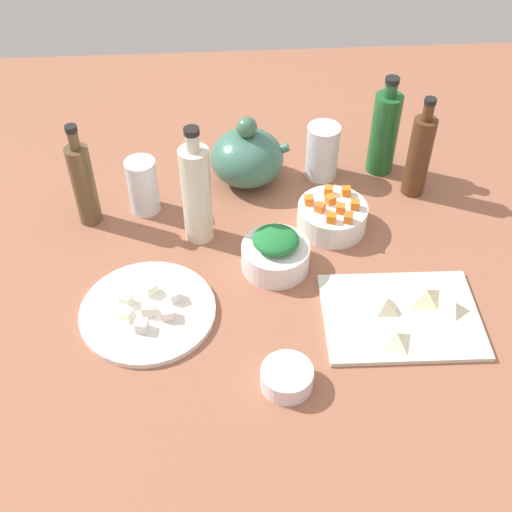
{
  "coord_description": "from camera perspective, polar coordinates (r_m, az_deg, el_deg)",
  "views": [
    {
      "loc": [
        -6.08,
        -91.42,
        96.95
      ],
      "look_at": [
        0.0,
        0.0,
        8.0
      ],
      "focal_mm": 46.0,
      "sensor_mm": 36.0,
      "label": 1
    }
  ],
  "objects": [
    {
      "name": "carrot_cube_2",
      "position": [
        1.35,
        8.05,
        3.29
      ],
      "size": [
        2.2,
        2.2,
        1.8
      ],
      "primitive_type": "cube",
      "rotation": [
        0.0,
        0.0,
        1.31
      ],
      "color": "orange",
      "rests_on": "bowl_carrots"
    },
    {
      "name": "bowl_small_side",
      "position": [
        1.13,
        2.69,
        -10.51
      ],
      "size": [
        9.02,
        9.02,
        3.91
      ],
      "primitive_type": "cylinder",
      "color": "white",
      "rests_on": "tabletop"
    },
    {
      "name": "dumpling_1",
      "position": [
        1.28,
        16.9,
        -4.22
      ],
      "size": [
        4.89,
        4.36,
        2.22
      ],
      "primitive_type": "pyramid",
      "rotation": [
        0.0,
        0.0,
        3.03
      ],
      "color": "beige",
      "rests_on": "cutting_board"
    },
    {
      "name": "teapot",
      "position": [
        1.5,
        -0.77,
        8.62
      ],
      "size": [
        18.11,
        16.39,
        16.75
      ],
      "color": "#3D715F",
      "rests_on": "tabletop"
    },
    {
      "name": "carrot_cube_6",
      "position": [
        1.39,
        4.62,
        4.88
      ],
      "size": [
        1.82,
        1.82,
        1.8
      ],
      "primitive_type": "cube",
      "rotation": [
        0.0,
        0.0,
        0.01
      ],
      "color": "orange",
      "rests_on": "bowl_carrots"
    },
    {
      "name": "drinking_glass_0",
      "position": [
        1.53,
        5.79,
        9.03
      ],
      "size": [
        7.55,
        7.55,
        13.05
      ],
      "primitive_type": "cylinder",
      "color": "white",
      "rests_on": "tabletop"
    },
    {
      "name": "tofu_cube_4",
      "position": [
        1.25,
        -7.12,
        -3.43
      ],
      "size": [
        2.9,
        2.9,
        2.2
      ],
      "primitive_type": "cube",
      "rotation": [
        0.0,
        0.0,
        0.41
      ],
      "color": "white",
      "rests_on": "plate_tofu"
    },
    {
      "name": "tofu_cube_1",
      "position": [
        1.21,
        -9.92,
        -5.99
      ],
      "size": [
        2.53,
        2.53,
        2.2
      ],
      "primitive_type": "cube",
      "rotation": [
        0.0,
        0.0,
        1.41
      ],
      "color": "silver",
      "rests_on": "plate_tofu"
    },
    {
      "name": "tofu_cube_2",
      "position": [
        1.23,
        -11.17,
        -4.98
      ],
      "size": [
        3.07,
        3.07,
        2.2
      ],
      "primitive_type": "cube",
      "rotation": [
        0.0,
        0.0,
        2.52
      ],
      "color": "white",
      "rests_on": "plate_tofu"
    },
    {
      "name": "carrot_cube_0",
      "position": [
        1.42,
        7.85,
        5.62
      ],
      "size": [
        1.94,
        1.94,
        1.8
      ],
      "primitive_type": "cube",
      "rotation": [
        0.0,
        0.0,
        1.49
      ],
      "color": "orange",
      "rests_on": "bowl_carrots"
    },
    {
      "name": "bowl_carrots",
      "position": [
        1.41,
        6.63,
        3.42
      ],
      "size": [
        14.81,
        14.81,
        5.61
      ],
      "primitive_type": "cylinder",
      "color": "white",
      "rests_on": "tabletop"
    },
    {
      "name": "drinking_glass_1",
      "position": [
        1.44,
        -9.81,
        6.02
      ],
      "size": [
        6.63,
        6.63,
        12.71
      ],
      "primitive_type": "cylinder",
      "color": "white",
      "rests_on": "tabletop"
    },
    {
      "name": "plate_tofu",
      "position": [
        1.25,
        -9.39,
        -4.78
      ],
      "size": [
        25.66,
        25.66,
        1.2
      ],
      "primitive_type": "cylinder",
      "color": "white",
      "rests_on": "tabletop"
    },
    {
      "name": "carrot_cube_1",
      "position": [
        1.37,
        5.59,
        4.22
      ],
      "size": [
        2.52,
        2.52,
        1.8
      ],
      "primitive_type": "cube",
      "rotation": [
        0.0,
        0.0,
        2.49
      ],
      "color": "orange",
      "rests_on": "bowl_carrots"
    },
    {
      "name": "carrot_cube_3",
      "position": [
        1.37,
        7.36,
        4.13
      ],
      "size": [
        2.21,
        2.21,
        1.8
      ],
      "primitive_type": "cube",
      "rotation": [
        0.0,
        0.0,
        1.31
      ],
      "color": "orange",
      "rests_on": "bowl_carrots"
    },
    {
      "name": "tofu_cube_0",
      "position": [
        1.27,
        -9.2,
        -2.83
      ],
      "size": [
        3.05,
        3.05,
        2.2
      ],
      "primitive_type": "cube",
      "rotation": [
        0.0,
        0.0,
        0.59
      ],
      "color": "#E9EDCC",
      "rests_on": "plate_tofu"
    },
    {
      "name": "cutting_board",
      "position": [
        1.26,
        12.48,
        -5.12
      ],
      "size": [
        29.67,
        22.43,
        1.0
      ],
      "primitive_type": "cube",
      "rotation": [
        0.0,
        0.0,
        -0.03
      ],
      "color": "silver",
      "rests_on": "tabletop"
    },
    {
      "name": "tofu_cube_6",
      "position": [
        1.23,
        -9.36,
        -4.6
      ],
      "size": [
        2.29,
        2.29,
        2.2
      ],
      "primitive_type": "cube",
      "rotation": [
        0.0,
        0.0,
        1.53
      ],
      "color": "white",
      "rests_on": "plate_tofu"
    },
    {
      "name": "bottle_0",
      "position": [
        1.42,
        -14.78,
        6.16
      ],
      "size": [
        4.88,
        4.88,
        23.84
      ],
      "color": "brown",
      "rests_on": "tabletop"
    },
    {
      "name": "carrot_cube_8",
      "position": [
        1.39,
        6.48,
        4.9
      ],
      "size": [
        2.39,
        2.39,
        1.8
      ],
      "primitive_type": "cube",
      "rotation": [
        0.0,
        0.0,
        2.0
      ],
      "color": "orange",
      "rests_on": "bowl_carrots"
    },
    {
      "name": "tabletop",
      "position": [
        1.32,
        0.0,
        -2.02
      ],
      "size": [
        190.0,
        190.0,
        3.0
      ],
      "primitive_type": "cube",
      "color": "#9A5E44",
      "rests_on": "ground"
    },
    {
      "name": "bottle_2",
      "position": [
        1.33,
        -5.2,
        5.49
      ],
      "size": [
        6.08,
        6.08,
        26.65
      ],
      "color": "beige",
      "rests_on": "tabletop"
    },
    {
      "name": "dumpling_0",
      "position": [
        1.28,
        14.54,
        -3.28
      ],
      "size": [
        7.69,
        7.45,
        2.64
      ],
      "primitive_type": "pyramid",
      "rotation": [
        0.0,
        0.0,
        3.7
      ],
      "color": "beige",
      "rests_on": "cutting_board"
    },
    {
      "name": "bowl_greens",
      "position": [
        1.31,
        1.7,
        -0.02
      ],
      "size": [
        13.66,
        13.66,
        5.57
      ],
      "primitive_type": "cylinder",
      "color": "white",
      "rests_on": "tabletop"
    },
    {
      "name": "tofu_cube_5",
      "position": [
        1.26,
        -11.25,
        -3.73
      ],
      "size": [
        2.78,
        2.78,
        2.2
      ],
      "primitive_type": "cube",
      "rotation": [
        0.0,
        0.0,
        1.25
      ],
      "color": "white",
      "rests_on": "plate_tofu"
    },
    {
      "name": "bottle_1",
      "position": [
        1.55,
        11.09,
        10.54
      ],
      "size": [
        6.31,
        6.31,
        23.95
      ],
      "color": "#1F5E2C",
      "rests_on": "tabletop"
    },
    {
      "name": "carrot_cube_4",
      "position": [
        1.39,
        8.61,
        4.44
      ],
      "size": [
        2.05,
        2.05,
        1.8
      ],
      "primitive_type": "cube",
      "rotation": [
        0.0,
        0.0,
        1.42
      ],
      "color": "orange",
      "rests_on": "bowl_carrots"
    },
    {
      "name": "dumpling_2",
      "position": [
        1.2,
        12.08,
        -6.95
      ],
      "size": [
        6.78,
        6.91,
        2.42
      ],
      "primitive_type": "pyramid",
      "rotation": [
        0.0,
        0.0,
        5.15
      ],
      "color": "beige",
      "rests_on": "cutting_board"
    },
    {
      "name": "tofu_cube_3",
      "position": [
        1.22,
        -7.69,
        -4.99
      ],
      "size": [
        2.4,
        2.4,
        2.2
      ],
      "primitive_type": "cube",
      "rotation": [
        0.0,
        0.0,
        1.67
      ],
      "color": "white",
      "rests_on": "plate_tofu"
    },
    {
      "name": "dumpling_3",
      "position": [
        1.25,
        11.29,
        -4.1
      ],
      "size": [
        5.63,
        5.64,
        3.14
      ],
      "primitive_type": "pyramid",
      "rotation": [
        0.0,
        0.0,
        2.32
      ],
      "color": "beige",
      "rests_on": "cutting_board"
    },
    {
      "name": "chopped_greens_mound",
      "position": [
        1.28,
        1.74,
        1.43
      ],
      "size": [
        11.03,
        10.72,
        3.42
      ],
      "primitive_type": "ellipsoid",
      "rotation": [
        0.0,
        0.0,
        2.91
      ],
      "color": "#217636",
      "rests_on": "bowl_greens"
    },
    {
      "name": "carrot_cube_5",
      "position": [
        1.42,
        6.33,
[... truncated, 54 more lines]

